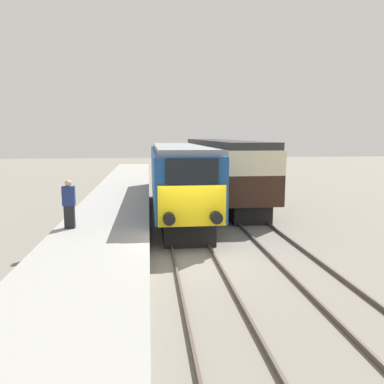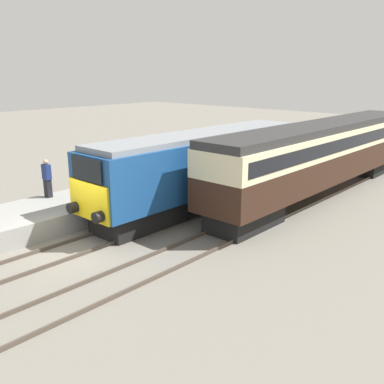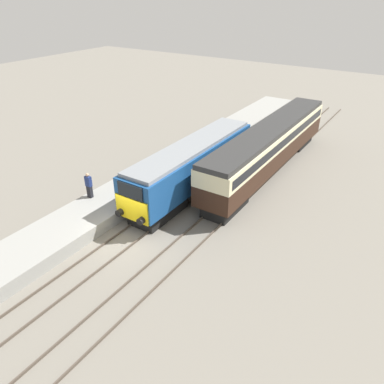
{
  "view_description": "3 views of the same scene",
  "coord_description": "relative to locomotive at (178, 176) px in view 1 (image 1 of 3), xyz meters",
  "views": [
    {
      "loc": [
        -1.52,
        -12.35,
        4.28
      ],
      "look_at": [
        0.0,
        0.87,
        2.26
      ],
      "focal_mm": 35.0,
      "sensor_mm": 36.0,
      "label": 1
    },
    {
      "loc": [
        13.57,
        -8.15,
        6.55
      ],
      "look_at": [
        1.7,
        4.87,
        1.6
      ],
      "focal_mm": 40.0,
      "sensor_mm": 36.0,
      "label": 2
    },
    {
      "loc": [
        13.51,
        -13.26,
        13.59
      ],
      "look_at": [
        1.7,
        4.87,
        1.6
      ],
      "focal_mm": 35.0,
      "sensor_mm": 36.0,
      "label": 3
    }
  ],
  "objects": [
    {
      "name": "platform_left",
      "position": [
        -3.3,
        0.47,
        -1.66
      ],
      "size": [
        3.5,
        50.0,
        0.87
      ],
      "color": "gray",
      "rests_on": "ground_plane"
    },
    {
      "name": "rails_far_track",
      "position": [
        3.4,
        -2.53,
        -2.03
      ],
      "size": [
        1.5,
        60.0,
        0.14
      ],
      "color": "#4C4238",
      "rests_on": "ground_plane"
    },
    {
      "name": "passenger_carriage",
      "position": [
        3.4,
        6.11,
        0.31
      ],
      "size": [
        2.75,
        18.82,
        3.95
      ],
      "color": "black",
      "rests_on": "ground_plane"
    },
    {
      "name": "locomotive",
      "position": [
        0.0,
        0.0,
        0.0
      ],
      "size": [
        2.7,
        13.83,
        3.75
      ],
      "color": "black",
      "rests_on": "ground_plane"
    },
    {
      "name": "ground_plane",
      "position": [
        0.0,
        -7.53,
        -2.1
      ],
      "size": [
        120.0,
        120.0,
        0.0
      ],
      "primitive_type": "plane",
      "color": "slate"
    },
    {
      "name": "rails_near_track",
      "position": [
        0.0,
        -2.53,
        -2.03
      ],
      "size": [
        1.51,
        60.0,
        0.14
      ],
      "color": "#4C4238",
      "rests_on": "ground_plane"
    },
    {
      "name": "person_on_platform",
      "position": [
        -4.47,
        -5.94,
        -0.32
      ],
      "size": [
        0.44,
        0.26,
        1.8
      ],
      "color": "black",
      "rests_on": "platform_left"
    }
  ]
}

